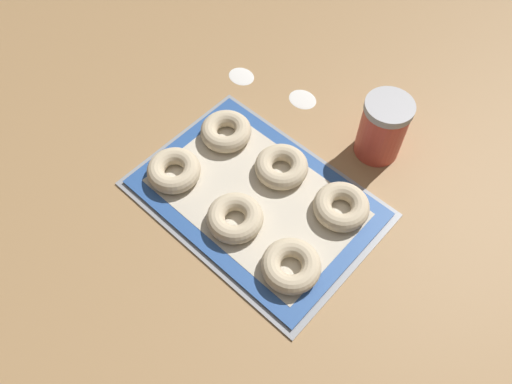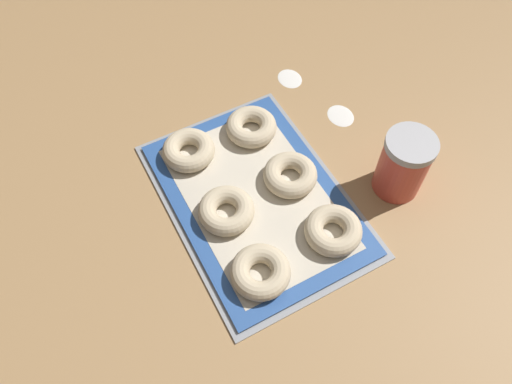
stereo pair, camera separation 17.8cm
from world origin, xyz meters
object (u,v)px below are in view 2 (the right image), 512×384
object	(u,v)px
bagel_front_center	(227,211)
bagel_front_right	(260,272)
bagel_back_right	(333,230)
baking_tray	(256,199)
bagel_back_left	(251,127)
bagel_front_left	(189,150)
flour_canister	(403,165)
bagel_back_center	(290,175)

from	to	relation	value
bagel_front_center	bagel_front_right	world-z (taller)	same
bagel_back_right	baking_tray	bearing A→B (deg)	-148.89
bagel_back_left	bagel_back_right	size ratio (longest dim) A/B	1.00
bagel_front_left	flour_canister	size ratio (longest dim) A/B	0.77
baking_tray	bagel_front_center	size ratio (longest dim) A/B	4.35
baking_tray	flour_canister	xyz separation A→B (m)	(0.11, 0.27, 0.07)
bagel_back_left	baking_tray	bearing A→B (deg)	-24.86
baking_tray	bagel_back_center	size ratio (longest dim) A/B	4.35
flour_canister	bagel_back_left	bearing A→B (deg)	-142.26
baking_tray	bagel_back_right	bearing A→B (deg)	31.11
bagel_front_left	bagel_back_center	bearing A→B (deg)	44.97
bagel_front_right	flour_canister	xyz separation A→B (m)	(-0.05, 0.35, 0.04)
baking_tray	bagel_back_left	distance (m)	0.17
bagel_front_right	bagel_back_center	bearing A→B (deg)	135.45
bagel_back_center	flour_canister	world-z (taller)	flour_canister
bagel_front_left	bagel_front_right	xyz separation A→B (m)	(0.31, 0.00, 0.00)
bagel_front_left	bagel_front_right	distance (m)	0.31
bagel_front_center	bagel_back_right	size ratio (longest dim) A/B	1.00
bagel_front_right	bagel_back_left	bearing A→B (deg)	154.72
bagel_back_left	bagel_back_right	distance (m)	0.30
baking_tray	flour_canister	size ratio (longest dim) A/B	3.36
bagel_front_center	flour_canister	size ratio (longest dim) A/B	0.77
bagel_front_left	bagel_back_center	xyz separation A→B (m)	(0.16, 0.16, 0.00)
bagel_back_center	bagel_back_right	bearing A→B (deg)	2.63
bagel_front_center	baking_tray	bearing A→B (deg)	99.02
bagel_front_left	bagel_back_left	size ratio (longest dim) A/B	1.00
bagel_back_right	flour_canister	world-z (taller)	flour_canister
baking_tray	bagel_back_right	xyz separation A→B (m)	(0.15, 0.09, 0.03)
baking_tray	bagel_back_center	world-z (taller)	bagel_back_center
bagel_front_center	bagel_front_right	bearing A→B (deg)	-1.36
bagel_back_center	bagel_front_center	bearing A→B (deg)	-84.53
bagel_back_left	bagel_back_center	bearing A→B (deg)	3.82
bagel_front_center	bagel_back_center	size ratio (longest dim) A/B	1.00
bagel_front_left	bagel_front_right	size ratio (longest dim) A/B	1.00
bagel_front_left	bagel_front_center	xyz separation A→B (m)	(0.17, 0.00, 0.00)
flour_canister	bagel_back_right	bearing A→B (deg)	-77.53
bagel_back_center	bagel_back_right	size ratio (longest dim) A/B	1.00
baking_tray	flour_canister	bearing A→B (deg)	68.80
baking_tray	bagel_back_center	bearing A→B (deg)	92.32
bagel_back_center	bagel_front_right	bearing A→B (deg)	-44.55
bagel_front_center	flour_canister	bearing A→B (deg)	74.65
bagel_back_right	flour_canister	distance (m)	0.19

